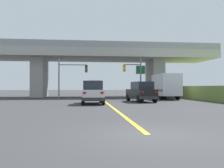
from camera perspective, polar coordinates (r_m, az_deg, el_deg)
name	(u,v)px	position (r m, az deg, el deg)	size (l,w,h in m)	color
ground	(99,97)	(36.28, -3.20, -3.07)	(160.00, 160.00, 0.00)	#353538
overpass_bridge	(99,60)	(36.48, -3.19, 5.71)	(34.70, 8.10, 7.80)	#A8A59E
lane_divider_stripe	(109,104)	(20.45, -0.82, -4.90)	(0.20, 26.01, 0.01)	yellow
suv_lead	(93,92)	(21.07, -4.67, -2.03)	(1.91, 4.28, 2.02)	silver
suv_crossing	(141,92)	(24.12, 7.01, -1.86)	(2.41, 4.65, 2.02)	black
box_truck	(164,86)	(30.37, 12.38, -0.50)	(2.33, 6.70, 3.04)	navy
traffic_signal_nearside	(135,74)	(31.86, 5.48, 2.50)	(2.48, 0.36, 5.32)	#56595E
traffic_signal_farside	(69,73)	(30.75, -10.17, 2.51)	(3.71, 0.36, 5.05)	slate
highway_sign	(141,73)	(34.93, 6.86, 2.53)	(1.38, 0.17, 4.78)	slate
semi_truck_distant	(95,87)	(53.41, -4.14, -0.63)	(2.33, 7.19, 2.94)	navy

